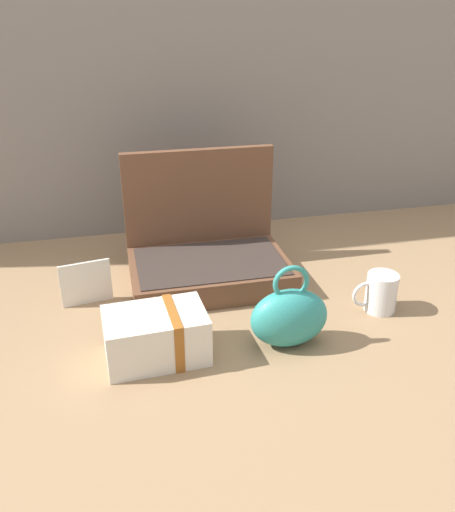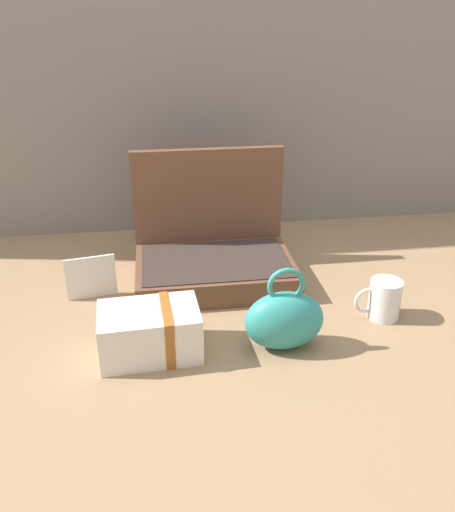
# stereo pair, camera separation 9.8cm
# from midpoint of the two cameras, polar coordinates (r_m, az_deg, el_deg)

# --- Properties ---
(ground_plane) EXTENTS (6.00, 6.00, 0.00)m
(ground_plane) POSITION_cam_midpoint_polar(r_m,az_deg,el_deg) (1.36, 2.48, -5.64)
(ground_plane) COLOR #8C6D4C
(back_wall) EXTENTS (3.20, 0.06, 1.40)m
(back_wall) POSITION_cam_midpoint_polar(r_m,az_deg,el_deg) (1.73, -0.84, 25.55)
(back_wall) COLOR gray
(back_wall) RESTS_ON ground_plane
(open_suitcase) EXTENTS (0.42, 0.30, 0.34)m
(open_suitcase) POSITION_cam_midpoint_polar(r_m,az_deg,el_deg) (1.47, 0.35, 0.40)
(open_suitcase) COLOR brown
(open_suitcase) RESTS_ON ground_plane
(teal_pouch_handbag) EXTENTS (0.18, 0.09, 0.20)m
(teal_pouch_handbag) POSITION_cam_midpoint_polar(r_m,az_deg,el_deg) (1.19, 8.45, -6.78)
(teal_pouch_handbag) COLOR teal
(teal_pouch_handbag) RESTS_ON ground_plane
(cream_toiletry_bag) EXTENTS (0.22, 0.15, 0.11)m
(cream_toiletry_bag) POSITION_cam_midpoint_polar(r_m,az_deg,el_deg) (1.17, -5.74, -8.10)
(cream_toiletry_bag) COLOR silver
(cream_toiletry_bag) RESTS_ON ground_plane
(coffee_mug) EXTENTS (0.12, 0.08, 0.10)m
(coffee_mug) POSITION_cam_midpoint_polar(r_m,az_deg,el_deg) (1.36, 18.33, -4.44)
(coffee_mug) COLOR silver
(coffee_mug) RESTS_ON ground_plane
(info_card_left) EXTENTS (0.13, 0.03, 0.12)m
(info_card_left) POSITION_cam_midpoint_polar(r_m,az_deg,el_deg) (1.41, -12.44, -2.28)
(info_card_left) COLOR silver
(info_card_left) RESTS_ON ground_plane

